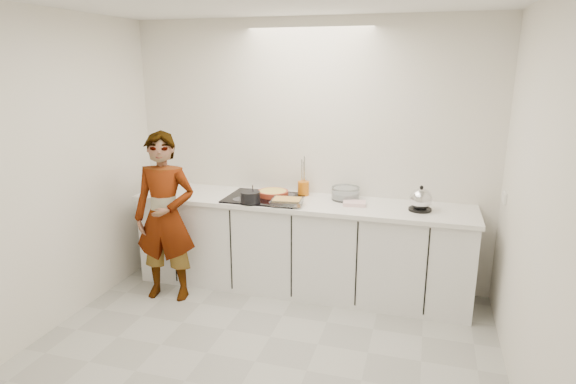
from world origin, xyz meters
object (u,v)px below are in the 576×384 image
(hob, at_px, (264,198))
(saucepan, at_px, (250,197))
(utensil_crock, at_px, (303,188))
(cook, at_px, (165,217))
(kettle, at_px, (421,200))
(tart_dish, at_px, (273,193))
(mixing_bowl, at_px, (345,194))
(baking_dish, at_px, (287,201))

(hob, distance_m, saucepan, 0.23)
(utensil_crock, distance_m, cook, 1.35)
(kettle, bearing_deg, tart_dish, 177.45)
(utensil_crock, height_order, cook, cook)
(hob, xyz_separation_m, utensil_crock, (0.33, 0.22, 0.06))
(saucepan, height_order, kettle, kettle)
(mixing_bowl, xyz_separation_m, utensil_crock, (-0.43, 0.04, 0.01))
(hob, height_order, tart_dish, tart_dish)
(saucepan, distance_m, cook, 0.81)
(baking_dish, bearing_deg, cook, -164.53)
(saucepan, height_order, mixing_bowl, saucepan)
(baking_dish, distance_m, kettle, 1.19)
(kettle, relative_size, cook, 0.16)
(mixing_bowl, xyz_separation_m, kettle, (0.70, -0.17, 0.04))
(tart_dish, xyz_separation_m, cook, (-0.87, -0.55, -0.16))
(saucepan, height_order, baking_dish, saucepan)
(tart_dish, bearing_deg, hob, -132.03)
(tart_dish, relative_size, saucepan, 1.91)
(mixing_bowl, height_order, kettle, kettle)
(baking_dish, bearing_deg, kettle, 9.10)
(hob, bearing_deg, kettle, 0.38)
(hob, xyz_separation_m, cook, (-0.81, -0.48, -0.12))
(baking_dish, relative_size, kettle, 1.18)
(baking_dish, relative_size, mixing_bowl, 0.88)
(baking_dish, bearing_deg, mixing_bowl, 36.96)
(mixing_bowl, relative_size, utensil_crock, 2.40)
(saucepan, bearing_deg, mixing_bowl, 25.38)
(saucepan, xyz_separation_m, mixing_bowl, (0.82, 0.39, -0.01))
(baking_dish, xyz_separation_m, kettle, (1.17, 0.19, 0.05))
(tart_dish, height_order, kettle, kettle)
(cook, bearing_deg, saucepan, 11.84)
(cook, bearing_deg, kettle, 4.14)
(saucepan, bearing_deg, baking_dish, 5.31)
(saucepan, xyz_separation_m, cook, (-0.74, -0.27, -0.18))
(saucepan, distance_m, mixing_bowl, 0.91)
(baking_dish, height_order, cook, cook)
(hob, distance_m, baking_dish, 0.34)
(hob, height_order, saucepan, saucepan)
(tart_dish, relative_size, baking_dish, 1.21)
(hob, relative_size, kettle, 2.90)
(hob, relative_size, tart_dish, 2.02)
(hob, bearing_deg, utensil_crock, 33.60)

